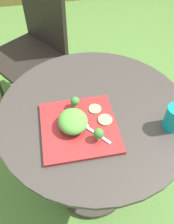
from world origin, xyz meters
TOP-DOWN VIEW (x-y plane):
  - ground_plane at (0.00, 0.00)m, footprint 12.00×12.00m
  - patio_table at (0.00, 0.00)m, footprint 0.80×0.80m
  - patio_chair at (-0.24, 0.85)m, footprint 0.61×0.61m
  - salad_plate at (-0.08, -0.08)m, footprint 0.29×0.29m
  - drinking_glass at (0.27, -0.14)m, footprint 0.07×0.07m
  - fork at (-0.04, -0.11)m, footprint 0.11×0.13m
  - lettuce_mound at (-0.10, -0.08)m, footprint 0.11×0.12m
  - broccoli_floret_0 at (-0.02, -0.15)m, footprint 0.04×0.04m
  - broccoli_floret_1 at (-0.08, 0.02)m, footprint 0.04×0.04m
  - cucumber_slice_0 at (0.03, -0.08)m, footprint 0.06×0.06m
  - cucumber_slice_1 at (0.00, -0.01)m, footprint 0.05×0.05m

SIDE VIEW (x-z plane):
  - ground_plane at x=0.00m, z-range 0.00..0.00m
  - patio_table at x=0.00m, z-range 0.07..0.77m
  - patio_chair at x=-0.24m, z-range 0.08..0.98m
  - salad_plate at x=-0.08m, z-range 0.70..0.72m
  - fork at x=-0.04m, z-range 0.72..0.72m
  - cucumber_slice_1 at x=0.00m, z-range 0.72..0.72m
  - cucumber_slice_0 at x=0.03m, z-range 0.72..0.73m
  - lettuce_mound at x=-0.10m, z-range 0.72..0.78m
  - broccoli_floret_1 at x=-0.08m, z-range 0.72..0.77m
  - drinking_glass at x=0.27m, z-range 0.70..0.80m
  - broccoli_floret_0 at x=-0.02m, z-range 0.72..0.78m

